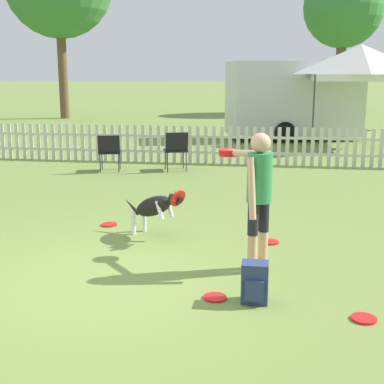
# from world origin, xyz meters

# --- Properties ---
(ground_plane) EXTENTS (240.00, 240.00, 0.00)m
(ground_plane) POSITION_xyz_m (0.00, 0.00, 0.00)
(ground_plane) COLOR olive
(handler_person) EXTENTS (0.71, 1.00, 1.58)m
(handler_person) POSITION_xyz_m (1.56, 0.55, 0.99)
(handler_person) COLOR tan
(handler_person) RESTS_ON ground_plane
(leaping_dog) EXTENTS (1.04, 0.80, 0.75)m
(leaping_dog) POSITION_xyz_m (0.16, 1.54, 0.45)
(leaping_dog) COLOR black
(leaping_dog) RESTS_ON ground_plane
(frisbee_near_handler) EXTENTS (0.23, 0.23, 0.02)m
(frisbee_near_handler) POSITION_xyz_m (1.73, 1.55, 0.01)
(frisbee_near_handler) COLOR red
(frisbee_near_handler) RESTS_ON ground_plane
(frisbee_near_dog) EXTENTS (0.23, 0.23, 0.02)m
(frisbee_near_dog) POSITION_xyz_m (2.59, -0.62, 0.01)
(frisbee_near_dog) COLOR red
(frisbee_near_dog) RESTS_ON ground_plane
(frisbee_midfield) EXTENTS (0.23, 0.23, 0.02)m
(frisbee_midfield) POSITION_xyz_m (1.19, -0.35, 0.01)
(frisbee_midfield) COLOR red
(frisbee_midfield) RESTS_ON ground_plane
(frisbee_far_scatter) EXTENTS (0.23, 0.23, 0.02)m
(frisbee_far_scatter) POSITION_xyz_m (-0.64, 2.04, 0.01)
(frisbee_far_scatter) COLOR red
(frisbee_far_scatter) RESTS_ON ground_plane
(backpack_on_grass) EXTENTS (0.26, 0.25, 0.41)m
(backpack_on_grass) POSITION_xyz_m (1.58, -0.37, 0.20)
(backpack_on_grass) COLOR navy
(backpack_on_grass) RESTS_ON ground_plane
(picket_fence) EXTENTS (17.11, 0.04, 0.93)m
(picket_fence) POSITION_xyz_m (-0.00, 7.73, 0.47)
(picket_fence) COLOR beige
(picket_fence) RESTS_ON ground_plane
(folding_chair_blue_left) EXTENTS (0.58, 0.60, 0.85)m
(folding_chair_blue_left) POSITION_xyz_m (-1.93, 6.27, 0.51)
(folding_chair_blue_left) COLOR #333338
(folding_chair_blue_left) RESTS_ON ground_plane
(folding_chair_center) EXTENTS (0.65, 0.66, 0.90)m
(folding_chair_center) POSITION_xyz_m (-0.45, 6.58, 0.54)
(folding_chair_center) COLOR #333338
(folding_chair_center) RESTS_ON ground_plane
(canopy_tent_main) EXTENTS (2.88, 2.88, 3.03)m
(canopy_tent_main) POSITION_xyz_m (4.27, 11.66, 2.50)
(canopy_tent_main) COLOR #333338
(canopy_tent_main) RESTS_ON ground_plane
(equipment_trailer) EXTENTS (5.17, 3.12, 2.56)m
(equipment_trailer) POSITION_xyz_m (2.36, 13.14, 1.35)
(equipment_trailer) COLOR silver
(equipment_trailer) RESTS_ON ground_plane
(tree_right_grove) EXTENTS (4.20, 4.20, 7.65)m
(tree_right_grove) POSITION_xyz_m (5.23, 24.97, 5.50)
(tree_right_grove) COLOR brown
(tree_right_grove) RESTS_ON ground_plane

